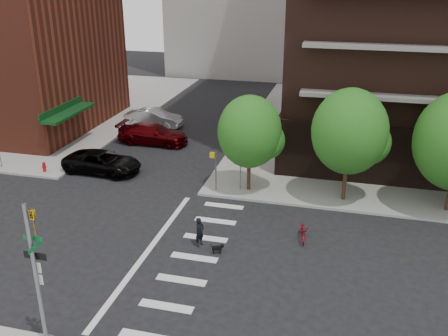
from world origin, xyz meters
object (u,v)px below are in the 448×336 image
Objects in this scene: parked_car_black at (102,162)px; parked_car_maroon at (153,134)px; scooter at (303,231)px; dog_walker at (200,232)px; parked_car_silver at (154,118)px; traffic_signal at (39,289)px; fire_hydrant at (44,166)px.

parked_car_black is 6.73m from parked_car_maroon.
scooter is (14.72, -5.87, -0.29)m from parked_car_black.
parked_car_silver is at bearing 51.53° from dog_walker.
fire_hydrant is at bearing 123.26° from traffic_signal.
traffic_signal is 1.09× the size of parked_car_black.
dog_walker reaches higher than parked_car_black.
parked_car_silver is at bearing 74.72° from fire_hydrant.
parked_car_silver is 2.82× the size of scooter.
fire_hydrant is 12.66m from parked_car_silver.
traffic_signal is at bearing -177.97° from dog_walker.
scooter is at bearing -108.51° from parked_car_black.
traffic_signal is 9.53m from dog_walker.
traffic_signal is at bearing -56.74° from fire_hydrant.
parked_car_silver is (3.34, 12.21, 0.30)m from fire_hydrant.
parked_car_maroon is (1.14, 6.63, 0.07)m from parked_car_black.
parked_car_silver is 3.23× the size of dog_walker.
parked_car_black is at bearing 18.06° from fire_hydrant.
fire_hydrant is 0.46× the size of dog_walker.
parked_car_silver reaches higher than parked_car_black.
parked_car_silver reaches higher than scooter.
parked_car_maroon is at bearing 102.24° from traffic_signal.
parked_car_black is 15.86m from scooter.
fire_hydrant is 0.13× the size of parked_car_maroon.
traffic_signal is 1.04× the size of parked_car_maroon.
parked_car_silver is (-0.52, 10.95, 0.08)m from parked_car_black.
traffic_signal reaches higher than fire_hydrant.
fire_hydrant is (-10.03, 15.29, -2.15)m from traffic_signal.
parked_car_black is (-6.17, 16.55, -1.93)m from traffic_signal.
fire_hydrant is 4.06m from parked_car_black.
fire_hydrant is at bearing 148.11° from parked_car_maroon.
parked_car_black is 10.97m from parked_car_silver.
parked_car_maroon is at bearing -159.00° from parked_car_silver.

